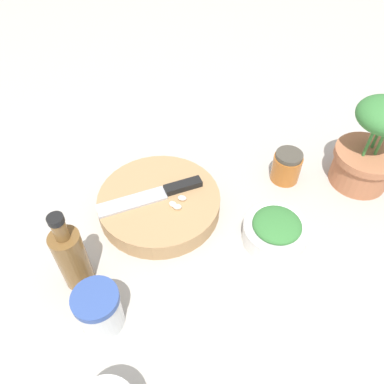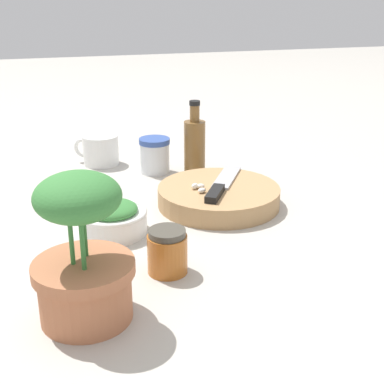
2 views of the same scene
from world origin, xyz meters
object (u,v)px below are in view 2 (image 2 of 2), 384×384
(coffee_mug, at_px, (100,150))
(oil_bottle, at_px, (195,145))
(honey_jar, at_px, (167,251))
(potted_herb, at_px, (83,258))
(chef_knife, at_px, (221,185))
(garlic_cloves, at_px, (199,187))
(herb_bowl, at_px, (113,218))
(spice_jar, at_px, (155,155))
(cutting_board, at_px, (219,196))

(coffee_mug, xyz_separation_m, oil_bottle, (-0.13, -0.20, 0.03))
(honey_jar, bearing_deg, potted_herb, 123.56)
(coffee_mug, distance_m, honey_jar, 0.56)
(chef_knife, xyz_separation_m, garlic_cloves, (-0.00, 0.05, 0.00))
(garlic_cloves, bearing_deg, potted_herb, 141.21)
(herb_bowl, xyz_separation_m, spice_jar, (0.30, -0.14, 0.01))
(chef_knife, relative_size, spice_jar, 2.38)
(honey_jar, xyz_separation_m, oil_bottle, (0.43, -0.17, 0.03))
(garlic_cloves, distance_m, potted_herb, 0.40)
(garlic_cloves, height_order, coffee_mug, coffee_mug)
(spice_jar, relative_size, honey_jar, 1.16)
(spice_jar, bearing_deg, chef_knife, -161.13)
(chef_knife, relative_size, garlic_cloves, 4.64)
(spice_jar, distance_m, honey_jar, 0.47)
(cutting_board, height_order, garlic_cloves, garlic_cloves)
(spice_jar, bearing_deg, potted_herb, 158.50)
(cutting_board, bearing_deg, oil_bottle, -3.24)
(herb_bowl, bearing_deg, honey_jar, -160.01)
(cutting_board, bearing_deg, herb_bowl, 107.35)
(herb_bowl, relative_size, coffee_mug, 1.16)
(spice_jar, bearing_deg, coffee_mug, 49.35)
(potted_herb, bearing_deg, chef_knife, -43.29)
(honey_jar, height_order, potted_herb, potted_herb)
(coffee_mug, relative_size, potted_herb, 0.52)
(cutting_board, xyz_separation_m, honey_jar, (-0.23, 0.16, 0.02))
(cutting_board, relative_size, potted_herb, 1.20)
(garlic_cloves, xyz_separation_m, potted_herb, (-0.31, 0.25, 0.04))
(cutting_board, height_order, honey_jar, honey_jar)
(herb_bowl, distance_m, honey_jar, 0.17)
(coffee_mug, distance_m, potted_herb, 0.66)
(cutting_board, xyz_separation_m, coffee_mug, (0.33, 0.19, 0.02))
(cutting_board, xyz_separation_m, spice_jar, (0.23, 0.08, 0.02))
(cutting_board, xyz_separation_m, oil_bottle, (0.20, -0.01, 0.05))
(chef_knife, height_order, potted_herb, potted_herb)
(chef_knife, relative_size, potted_herb, 0.96)
(spice_jar, xyz_separation_m, honey_jar, (-0.46, 0.09, -0.01))
(garlic_cloves, distance_m, honey_jar, 0.26)
(herb_bowl, height_order, oil_bottle, oil_bottle)
(chef_knife, distance_m, spice_jar, 0.25)
(potted_herb, bearing_deg, cutting_board, -42.77)
(spice_jar, relative_size, potted_herb, 0.41)
(garlic_cloves, height_order, oil_bottle, oil_bottle)
(herb_bowl, bearing_deg, coffee_mug, -4.35)
(chef_knife, relative_size, coffee_mug, 1.84)
(coffee_mug, bearing_deg, honey_jar, -177.14)
(garlic_cloves, relative_size, spice_jar, 0.51)
(oil_bottle, bearing_deg, cutting_board, 176.76)
(chef_knife, height_order, spice_jar, spice_jar)
(herb_bowl, relative_size, oil_bottle, 0.72)
(spice_jar, bearing_deg, cutting_board, -162.03)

